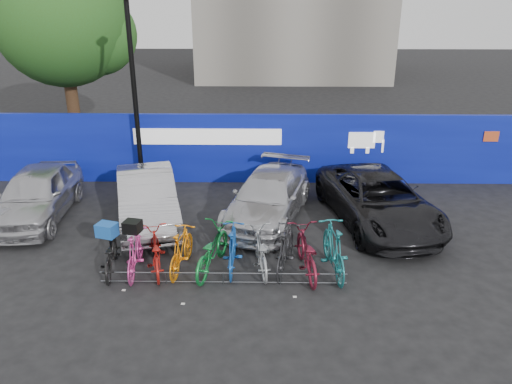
{
  "coord_description": "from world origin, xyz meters",
  "views": [
    {
      "loc": [
        0.9,
        -10.34,
        6.18
      ],
      "look_at": [
        0.7,
        2.0,
        1.22
      ],
      "focal_mm": 35.0,
      "sensor_mm": 36.0,
      "label": 1
    }
  ],
  "objects_px": {
    "tree": "(68,23)",
    "car_3": "(378,200)",
    "bike_1": "(135,252)",
    "bike_6": "(260,251)",
    "bike_rack": "(223,278)",
    "bike_3": "(181,250)",
    "car_0": "(36,194)",
    "bike_7": "(285,249)",
    "bike_9": "(334,249)",
    "car_1": "(147,197)",
    "bike_4": "(212,250)",
    "lamppost": "(134,91)",
    "bike_2": "(155,252)",
    "bike_8": "(306,252)",
    "bike_5": "(233,248)",
    "bike_0": "(110,254)",
    "car_2": "(268,197)"
  },
  "relations": [
    {
      "from": "bike_7",
      "to": "car_1",
      "type": "bearing_deg",
      "value": -20.39
    },
    {
      "from": "tree",
      "to": "car_3",
      "type": "xyz_separation_m",
      "value": [
        10.93,
        -7.32,
        -4.36
      ]
    },
    {
      "from": "bike_2",
      "to": "bike_9",
      "type": "relative_size",
      "value": 0.91
    },
    {
      "from": "bike_4",
      "to": "bike_8",
      "type": "bearing_deg",
      "value": -168.0
    },
    {
      "from": "car_1",
      "to": "bike_3",
      "type": "bearing_deg",
      "value": -78.61
    },
    {
      "from": "bike_5",
      "to": "bike_2",
      "type": "bearing_deg",
      "value": 3.4
    },
    {
      "from": "tree",
      "to": "car_0",
      "type": "xyz_separation_m",
      "value": [
        1.1,
        -7.13,
        -4.32
      ]
    },
    {
      "from": "lamppost",
      "to": "bike_6",
      "type": "xyz_separation_m",
      "value": [
        4.03,
        -5.32,
        -2.79
      ]
    },
    {
      "from": "tree",
      "to": "bike_1",
      "type": "xyz_separation_m",
      "value": [
        4.69,
        -10.17,
        -4.54
      ]
    },
    {
      "from": "bike_rack",
      "to": "bike_9",
      "type": "distance_m",
      "value": 2.65
    },
    {
      "from": "bike_3",
      "to": "lamppost",
      "type": "bearing_deg",
      "value": -59.37
    },
    {
      "from": "lamppost",
      "to": "bike_7",
      "type": "relative_size",
      "value": 3.37
    },
    {
      "from": "lamppost",
      "to": "bike_8",
      "type": "relative_size",
      "value": 2.99
    },
    {
      "from": "bike_2",
      "to": "bike_3",
      "type": "relative_size",
      "value": 1.06
    },
    {
      "from": "car_0",
      "to": "bike_7",
      "type": "bearing_deg",
      "value": -25.61
    },
    {
      "from": "car_3",
      "to": "tree",
      "type": "bearing_deg",
      "value": 134.84
    },
    {
      "from": "lamppost",
      "to": "car_2",
      "type": "height_order",
      "value": "lamppost"
    },
    {
      "from": "bike_rack",
      "to": "bike_2",
      "type": "xyz_separation_m",
      "value": [
        -1.65,
        0.6,
        0.33
      ]
    },
    {
      "from": "bike_0",
      "to": "car_0",
      "type": "bearing_deg",
      "value": -54.51
    },
    {
      "from": "car_0",
      "to": "bike_9",
      "type": "bearing_deg",
      "value": -23.56
    },
    {
      "from": "car_1",
      "to": "car_3",
      "type": "xyz_separation_m",
      "value": [
        6.57,
        -0.01,
        -0.02
      ]
    },
    {
      "from": "bike_2",
      "to": "bike_6",
      "type": "distance_m",
      "value": 2.48
    },
    {
      "from": "bike_rack",
      "to": "bike_7",
      "type": "bearing_deg",
      "value": 25.47
    },
    {
      "from": "bike_3",
      "to": "bike_1",
      "type": "bearing_deg",
      "value": 15.83
    },
    {
      "from": "car_3",
      "to": "bike_2",
      "type": "bearing_deg",
      "value": -166.11
    },
    {
      "from": "bike_4",
      "to": "bike_9",
      "type": "height_order",
      "value": "bike_9"
    },
    {
      "from": "bike_3",
      "to": "bike_9",
      "type": "bearing_deg",
      "value": -172.16
    },
    {
      "from": "tree",
      "to": "bike_9",
      "type": "xyz_separation_m",
      "value": [
        9.32,
        -10.09,
        -4.46
      ]
    },
    {
      "from": "car_0",
      "to": "bike_1",
      "type": "height_order",
      "value": "car_0"
    },
    {
      "from": "bike_0",
      "to": "bike_2",
      "type": "xyz_separation_m",
      "value": [
        1.06,
        0.07,
        0.03
      ]
    },
    {
      "from": "bike_1",
      "to": "bike_3",
      "type": "xyz_separation_m",
      "value": [
        1.06,
        0.13,
        -0.0
      ]
    },
    {
      "from": "tree",
      "to": "car_1",
      "type": "xyz_separation_m",
      "value": [
        4.36,
        -7.31,
        -4.33
      ]
    },
    {
      "from": "car_0",
      "to": "bike_0",
      "type": "distance_m",
      "value": 4.22
    },
    {
      "from": "bike_8",
      "to": "tree",
      "type": "bearing_deg",
      "value": -56.8
    },
    {
      "from": "bike_rack",
      "to": "bike_2",
      "type": "distance_m",
      "value": 1.78
    },
    {
      "from": "bike_6",
      "to": "bike_7",
      "type": "distance_m",
      "value": 0.6
    },
    {
      "from": "car_0",
      "to": "bike_5",
      "type": "xyz_separation_m",
      "value": [
        5.86,
        -2.84,
        -0.2
      ]
    },
    {
      "from": "bike_6",
      "to": "bike_1",
      "type": "bearing_deg",
      "value": -4.95
    },
    {
      "from": "bike_3",
      "to": "bike_rack",
      "type": "bearing_deg",
      "value": 157.49
    },
    {
      "from": "bike_8",
      "to": "bike_3",
      "type": "bearing_deg",
      "value": -9.06
    },
    {
      "from": "bike_5",
      "to": "bike_8",
      "type": "relative_size",
      "value": 0.89
    },
    {
      "from": "bike_rack",
      "to": "bike_4",
      "type": "distance_m",
      "value": 0.8
    },
    {
      "from": "bike_1",
      "to": "bike_9",
      "type": "xyz_separation_m",
      "value": [
        4.64,
        0.09,
        0.08
      ]
    },
    {
      "from": "bike_rack",
      "to": "bike_3",
      "type": "bearing_deg",
      "value": 148.86
    },
    {
      "from": "tree",
      "to": "bike_8",
      "type": "xyz_separation_m",
      "value": [
        8.68,
        -10.12,
        -4.53
      ]
    },
    {
      "from": "bike_1",
      "to": "bike_6",
      "type": "bearing_deg",
      "value": -178.99
    },
    {
      "from": "bike_1",
      "to": "bike_8",
      "type": "relative_size",
      "value": 0.86
    },
    {
      "from": "car_0",
      "to": "bike_3",
      "type": "distance_m",
      "value": 5.48
    },
    {
      "from": "bike_5",
      "to": "bike_8",
      "type": "height_order",
      "value": "bike_5"
    },
    {
      "from": "car_3",
      "to": "bike_4",
      "type": "height_order",
      "value": "car_3"
    }
  ]
}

